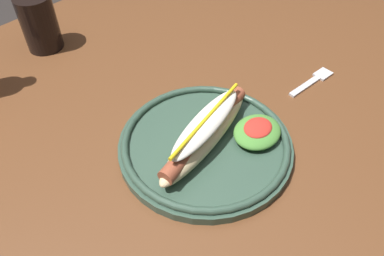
# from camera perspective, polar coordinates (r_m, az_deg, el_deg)

# --- Properties ---
(dining_table) EXTENTS (1.43, 1.02, 0.74)m
(dining_table) POSITION_cam_1_polar(r_m,az_deg,el_deg) (0.78, -2.27, -1.08)
(dining_table) COLOR brown
(dining_table) RESTS_ON ground_plane
(hot_dog_plate) EXTENTS (0.29, 0.29, 0.08)m
(hot_dog_plate) POSITION_cam_1_polar(r_m,az_deg,el_deg) (0.62, 2.48, -1.84)
(hot_dog_plate) COLOR #334C3D
(hot_dog_plate) RESTS_ON dining_table
(fork) EXTENTS (0.12, 0.03, 0.00)m
(fork) POSITION_cam_1_polar(r_m,az_deg,el_deg) (0.81, 17.87, 6.84)
(fork) COLOR silver
(fork) RESTS_ON dining_table
(soda_cup) EXTENTS (0.08, 0.08, 0.12)m
(soda_cup) POSITION_cam_1_polar(r_m,az_deg,el_deg) (0.90, -22.05, 14.46)
(soda_cup) COLOR black
(soda_cup) RESTS_ON dining_table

